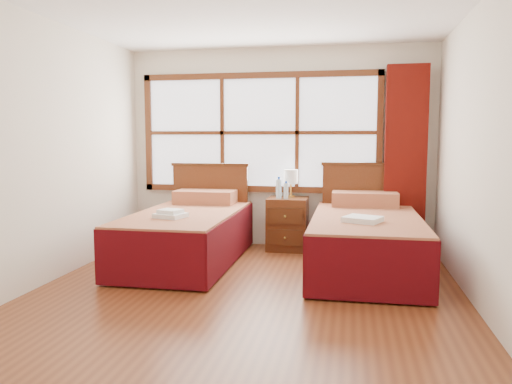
# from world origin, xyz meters

# --- Properties ---
(floor) EXTENTS (4.50, 4.50, 0.00)m
(floor) POSITION_xyz_m (0.00, 0.00, 0.00)
(floor) COLOR brown
(floor) RESTS_ON ground
(ceiling) EXTENTS (4.50, 4.50, 0.00)m
(ceiling) POSITION_xyz_m (0.00, 0.00, 2.60)
(ceiling) COLOR white
(ceiling) RESTS_ON wall_back
(wall_back) EXTENTS (4.00, 0.00, 4.00)m
(wall_back) POSITION_xyz_m (0.00, 2.25, 1.30)
(wall_back) COLOR silver
(wall_back) RESTS_ON floor
(wall_left) EXTENTS (0.00, 4.50, 4.50)m
(wall_left) POSITION_xyz_m (-2.00, 0.00, 1.30)
(wall_left) COLOR silver
(wall_left) RESTS_ON floor
(wall_right) EXTENTS (0.00, 4.50, 4.50)m
(wall_right) POSITION_xyz_m (2.00, 0.00, 1.30)
(wall_right) COLOR silver
(wall_right) RESTS_ON floor
(window) EXTENTS (3.16, 0.06, 1.56)m
(window) POSITION_xyz_m (-0.25, 2.21, 1.50)
(window) COLOR white
(window) RESTS_ON wall_back
(curtain) EXTENTS (0.50, 0.16, 2.30)m
(curtain) POSITION_xyz_m (1.60, 2.11, 1.17)
(curtain) COLOR #5E0F09
(curtain) RESTS_ON wall_back
(bed_left) EXTENTS (1.13, 2.18, 1.10)m
(bed_left) POSITION_xyz_m (-0.91, 1.20, 0.33)
(bed_left) COLOR #44210E
(bed_left) RESTS_ON floor
(bed_right) EXTENTS (1.15, 2.24, 1.13)m
(bed_right) POSITION_xyz_m (1.12, 1.20, 0.34)
(bed_right) COLOR #44210E
(bed_right) RESTS_ON floor
(nightstand) EXTENTS (0.50, 0.49, 0.67)m
(nightstand) POSITION_xyz_m (0.16, 1.99, 0.34)
(nightstand) COLOR #552812
(nightstand) RESTS_ON floor
(towels_left) EXTENTS (0.36, 0.33, 0.09)m
(towels_left) POSITION_xyz_m (-0.95, 0.72, 0.62)
(towels_left) COLOR white
(towels_left) RESTS_ON bed_left
(towels_right) EXTENTS (0.43, 0.41, 0.05)m
(towels_right) POSITION_xyz_m (1.07, 0.74, 0.63)
(towels_right) COLOR white
(towels_right) RESTS_ON bed_right
(lamp) EXTENTS (0.18, 0.18, 0.36)m
(lamp) POSITION_xyz_m (0.18, 2.13, 0.92)
(lamp) COLOR gold
(lamp) RESTS_ON nightstand
(bottle_near) EXTENTS (0.07, 0.07, 0.28)m
(bottle_near) POSITION_xyz_m (0.05, 1.95, 0.80)
(bottle_near) COLOR #BDE2F3
(bottle_near) RESTS_ON nightstand
(bottle_far) EXTENTS (0.06, 0.06, 0.22)m
(bottle_far) POSITION_xyz_m (0.15, 1.90, 0.77)
(bottle_far) COLOR #BDE2F3
(bottle_far) RESTS_ON nightstand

